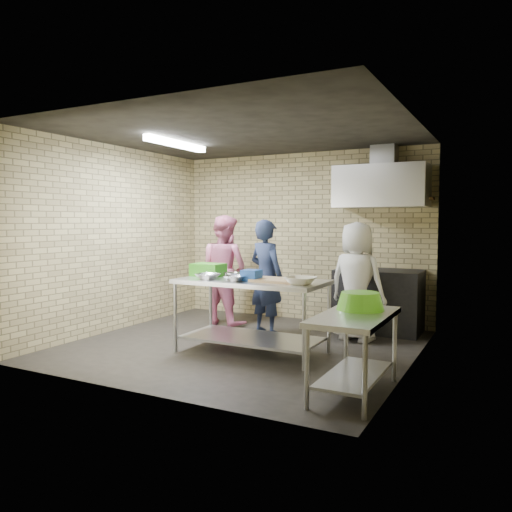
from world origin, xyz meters
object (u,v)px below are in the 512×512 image
(bottle_green, at_px, (416,192))
(woman_pink, at_px, (224,270))
(green_crate, at_px, (208,270))
(man_navy, at_px, (266,277))
(blue_tub, at_px, (251,275))
(woman_white, at_px, (357,281))
(side_counter, at_px, (354,354))
(stove, at_px, (378,301))
(green_basin, at_px, (360,301))
(prep_table, at_px, (252,316))
(bottle_red, at_px, (388,192))

(bottle_green, relative_size, woman_pink, 0.09)
(green_crate, distance_m, man_navy, 0.98)
(blue_tub, height_order, woman_white, woman_white)
(side_counter, bearing_deg, green_crate, 156.28)
(green_crate, height_order, bottle_green, bottle_green)
(stove, bearing_deg, green_basin, -80.24)
(prep_table, xyz_separation_m, blue_tub, (0.05, -0.10, 0.51))
(side_counter, xyz_separation_m, stove, (-0.45, 2.75, 0.08))
(prep_table, bearing_deg, side_counter, -29.33)
(blue_tub, bearing_deg, prep_table, 116.57)
(blue_tub, bearing_deg, bottle_red, 64.13)
(green_crate, distance_m, green_basin, 2.33)
(green_crate, height_order, man_navy, man_navy)
(bottle_green, bearing_deg, woman_white, -122.56)
(green_basin, bearing_deg, stove, 99.76)
(blue_tub, height_order, man_navy, man_navy)
(green_basin, bearing_deg, bottle_green, 89.58)
(bottle_green, bearing_deg, stove, -151.93)
(blue_tub, bearing_deg, green_basin, -19.25)
(green_crate, bearing_deg, woman_pink, 111.86)
(woman_pink, bearing_deg, man_navy, 171.97)
(bottle_red, xyz_separation_m, man_navy, (-1.42, -1.14, -1.22))
(woman_pink, distance_m, woman_white, 2.13)
(green_crate, bearing_deg, green_basin, -18.28)
(man_navy, relative_size, woman_pink, 0.96)
(bottle_green, relative_size, woman_white, 0.09)
(side_counter, relative_size, green_basin, 2.61)
(bottle_red, bearing_deg, woman_pink, -160.86)
(man_navy, bearing_deg, bottle_green, -128.79)
(bottle_red, height_order, man_navy, bottle_red)
(bottle_red, relative_size, bottle_green, 1.20)
(bottle_green, height_order, man_navy, bottle_green)
(side_counter, relative_size, woman_white, 0.75)
(green_crate, xyz_separation_m, bottle_red, (1.83, 2.01, 1.05))
(prep_table, height_order, green_basin, green_basin)
(green_basin, relative_size, bottle_green, 3.07)
(bottle_green, bearing_deg, green_crate, -137.99)
(green_crate, xyz_separation_m, man_navy, (0.41, 0.87, -0.16))
(prep_table, distance_m, bottle_red, 2.88)
(blue_tub, relative_size, bottle_green, 1.33)
(woman_white, bearing_deg, green_basin, 118.23)
(green_basin, bearing_deg, man_navy, 138.38)
(stove, distance_m, woman_pink, 2.37)
(prep_table, bearing_deg, green_basin, -21.99)
(man_navy, bearing_deg, woman_white, -150.54)
(prep_table, xyz_separation_m, green_basin, (1.51, -0.61, 0.39))
(side_counter, distance_m, green_basin, 0.52)
(bottle_red, height_order, bottle_green, bottle_red)
(bottle_red, bearing_deg, side_counter, -82.38)
(side_counter, height_order, blue_tub, blue_tub)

